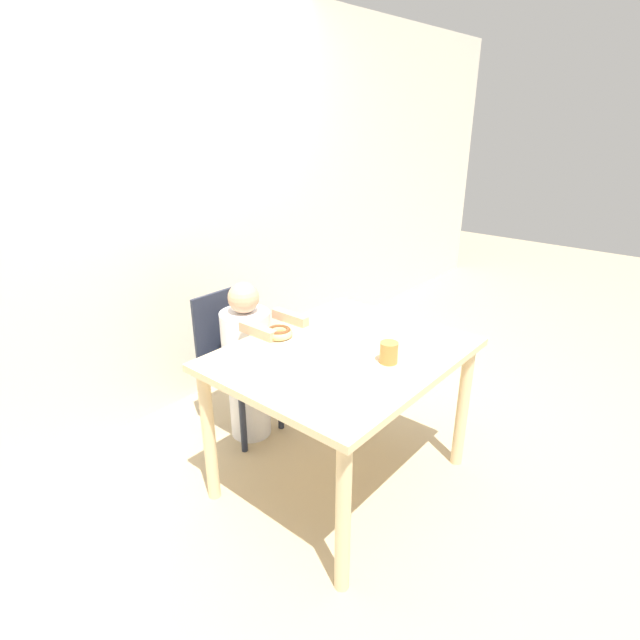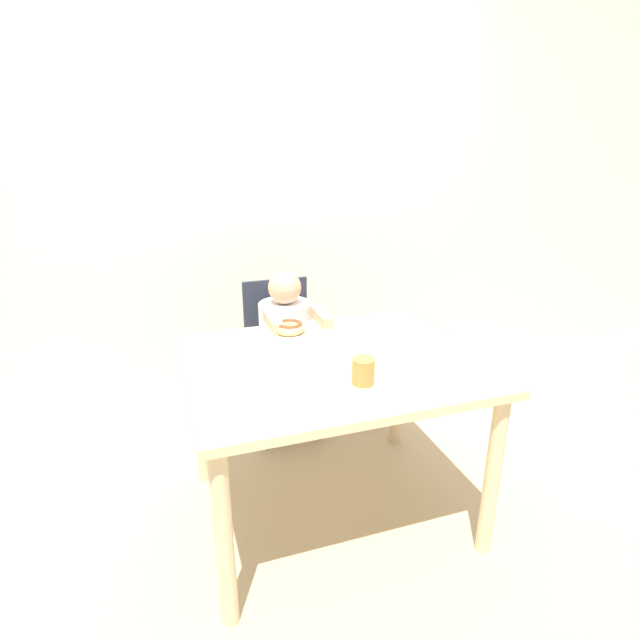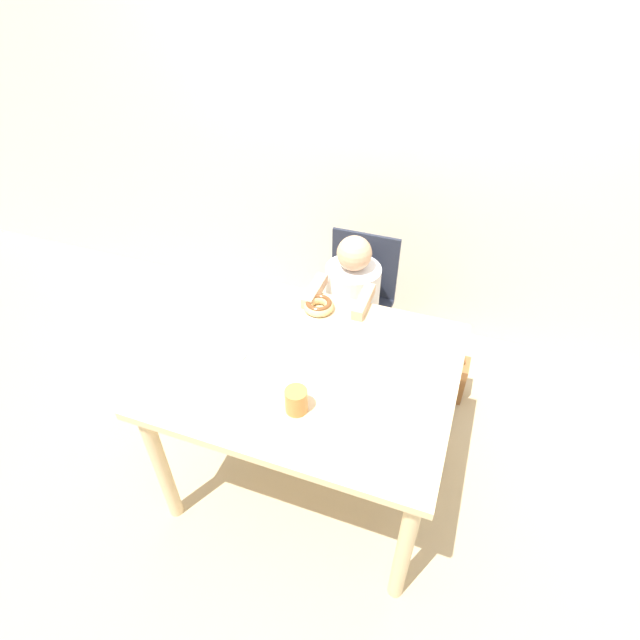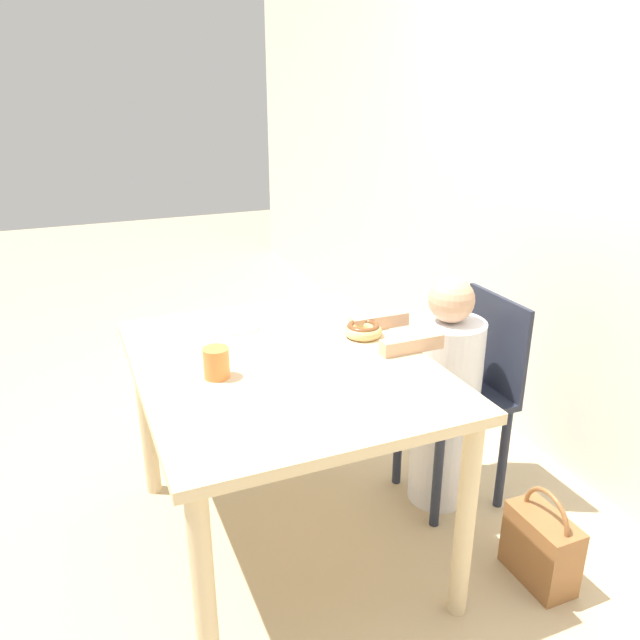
{
  "view_description": "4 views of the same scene",
  "coord_description": "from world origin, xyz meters",
  "px_view_note": "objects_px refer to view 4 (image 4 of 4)",
  "views": [
    {
      "loc": [
        -1.67,
        -1.27,
        1.76
      ],
      "look_at": [
        -0.01,
        0.14,
        0.86
      ],
      "focal_mm": 28.0,
      "sensor_mm": 36.0,
      "label": 1
    },
    {
      "loc": [
        -0.61,
        -1.69,
        1.57
      ],
      "look_at": [
        -0.01,
        0.14,
        0.86
      ],
      "focal_mm": 28.0,
      "sensor_mm": 36.0,
      "label": 2
    },
    {
      "loc": [
        0.51,
        -1.29,
        2.14
      ],
      "look_at": [
        -0.01,
        0.14,
        0.86
      ],
      "focal_mm": 28.0,
      "sensor_mm": 36.0,
      "label": 3
    },
    {
      "loc": [
        1.76,
        -0.6,
        1.6
      ],
      "look_at": [
        -0.01,
        0.14,
        0.86
      ],
      "focal_mm": 35.0,
      "sensor_mm": 36.0,
      "label": 4
    }
  ],
  "objects_px": {
    "chair": "(465,395)",
    "handbag": "(541,546)",
    "donut": "(363,330)",
    "cup": "(216,363)",
    "child_figure": "(443,396)"
  },
  "relations": [
    {
      "from": "chair",
      "to": "donut",
      "type": "xyz_separation_m",
      "value": [
        -0.06,
        -0.42,
        0.32
      ]
    },
    {
      "from": "handbag",
      "to": "donut",
      "type": "bearing_deg",
      "value": -145.78
    },
    {
      "from": "child_figure",
      "to": "handbag",
      "type": "bearing_deg",
      "value": 8.44
    },
    {
      "from": "chair",
      "to": "handbag",
      "type": "distance_m",
      "value": 0.61
    },
    {
      "from": "handbag",
      "to": "cup",
      "type": "height_order",
      "value": "cup"
    },
    {
      "from": "chair",
      "to": "child_figure",
      "type": "xyz_separation_m",
      "value": [
        0.0,
        -0.1,
        0.02
      ]
    },
    {
      "from": "child_figure",
      "to": "handbag",
      "type": "distance_m",
      "value": 0.62
    },
    {
      "from": "donut",
      "to": "cup",
      "type": "height_order",
      "value": "cup"
    },
    {
      "from": "chair",
      "to": "handbag",
      "type": "height_order",
      "value": "chair"
    },
    {
      "from": "donut",
      "to": "cup",
      "type": "distance_m",
      "value": 0.57
    },
    {
      "from": "cup",
      "to": "chair",
      "type": "bearing_deg",
      "value": 93.25
    },
    {
      "from": "handbag",
      "to": "cup",
      "type": "distance_m",
      "value": 1.25
    },
    {
      "from": "donut",
      "to": "handbag",
      "type": "xyz_separation_m",
      "value": [
        0.58,
        0.4,
        -0.63
      ]
    },
    {
      "from": "child_figure",
      "to": "cup",
      "type": "relative_size",
      "value": 9.72
    },
    {
      "from": "donut",
      "to": "handbag",
      "type": "height_order",
      "value": "donut"
    }
  ]
}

